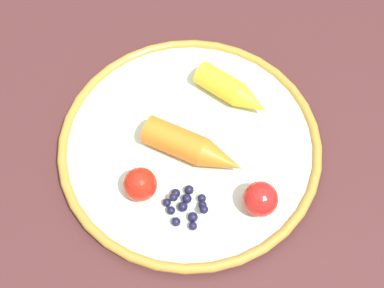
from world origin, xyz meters
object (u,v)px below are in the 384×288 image
at_px(plate, 192,145).
at_px(blueberry_pile, 187,206).
at_px(tomato_mid, 140,184).
at_px(dining_table, 187,194).
at_px(tomato_near, 260,199).
at_px(carrot_orange, 194,148).
at_px(carrot_yellow, 233,91).

relative_size(plate, blueberry_pile, 6.03).
relative_size(blueberry_pile, tomato_mid, 1.37).
bearing_deg(dining_table, tomato_near, -24.65).
xyz_separation_m(dining_table, blueberry_pile, (0.02, -0.07, 0.12)).
distance_m(plate, blueberry_pile, 0.09).
bearing_deg(blueberry_pile, tomato_near, 14.82).
bearing_deg(carrot_orange, plate, 111.18).
height_order(tomato_near, tomato_mid, tomato_near).
xyz_separation_m(tomato_near, tomato_mid, (-0.14, -0.01, -0.00)).
bearing_deg(dining_table, plate, 81.34).
distance_m(blueberry_pile, tomato_mid, 0.06).
distance_m(blueberry_pile, tomato_near, 0.09).
xyz_separation_m(carrot_orange, tomato_mid, (-0.05, -0.06, 0.00)).
bearing_deg(tomato_mid, carrot_yellow, 63.21).
height_order(plate, tomato_near, tomato_near).
relative_size(dining_table, carrot_orange, 7.62).
bearing_deg(dining_table, carrot_orange, 19.56).
relative_size(carrot_orange, carrot_yellow, 1.23).
relative_size(dining_table, blueberry_pile, 18.38).
relative_size(carrot_orange, tomato_near, 3.21).
xyz_separation_m(dining_table, tomato_mid, (-0.04, -0.06, 0.14)).
bearing_deg(blueberry_pile, plate, 99.08).
bearing_deg(tomato_mid, dining_table, 55.04).
relative_size(carrot_orange, tomato_mid, 3.29).
bearing_deg(plate, carrot_orange, -68.82).
distance_m(dining_table, tomato_mid, 0.16).
height_order(plate, carrot_yellow, carrot_yellow).
xyz_separation_m(dining_table, tomato_near, (0.10, -0.05, 0.14)).
height_order(carrot_yellow, tomato_near, tomato_near).
height_order(carrot_orange, tomato_near, tomato_near).
distance_m(tomato_near, tomato_mid, 0.14).
height_order(plate, tomato_mid, tomato_mid).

